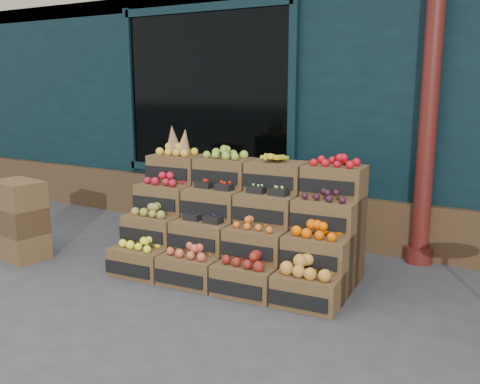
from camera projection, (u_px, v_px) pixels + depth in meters
The scene contains 5 objects.
ground at pixel (218, 306), 4.55m from camera, with size 60.00×60.00×0.00m, color #3D3D3F.
shop_facade at pixel (395, 48), 8.37m from camera, with size 12.00×6.24×4.80m.
crate_display at pixel (240, 230), 5.26m from camera, with size 2.37×1.30×1.43m.
spare_crates at pixel (19, 220), 5.73m from camera, with size 0.61×0.46×0.85m.
shopkeeper at pixel (234, 143), 7.71m from camera, with size 0.74×0.48×2.02m, color #175124.
Camera 1 is at (2.35, -3.56, 1.87)m, focal length 40.00 mm.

